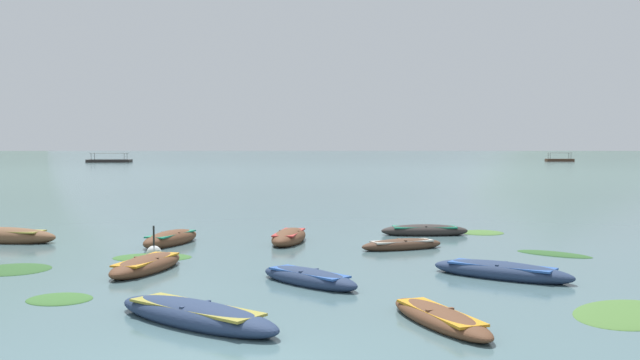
# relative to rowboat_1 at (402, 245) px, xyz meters

# --- Properties ---
(ground_plane) EXTENTS (6000.00, 6000.00, 0.00)m
(ground_plane) POSITION_rel_rowboat_1_xyz_m (-5.12, 1486.43, -0.14)
(ground_plane) COLOR slate
(mountain_2) EXTENTS (1383.35, 1383.35, 491.44)m
(mountain_2) POSITION_rel_rowboat_1_xyz_m (-78.42, 1785.65, 245.58)
(mountain_2) COLOR slate
(mountain_2) RESTS_ON ground
(mountain_3) EXTENTS (1106.45, 1106.45, 296.31)m
(mountain_3) POSITION_rel_rowboat_1_xyz_m (832.99, 2063.46, 148.01)
(mountain_3) COLOR #56665B
(mountain_3) RESTS_ON ground
(rowboat_1) EXTENTS (3.15, 1.79, 0.45)m
(rowboat_1) POSITION_rel_rowboat_1_xyz_m (0.00, 0.00, 0.00)
(rowboat_1) COLOR #4C3323
(rowboat_1) RESTS_ON ground
(rowboat_2) EXTENTS (4.01, 3.65, 0.56)m
(rowboat_2) POSITION_rel_rowboat_1_xyz_m (-5.82, -9.83, 0.03)
(rowboat_2) COLOR navy
(rowboat_2) RESTS_ON ground
(rowboat_3) EXTENTS (2.10, 3.73, 0.54)m
(rowboat_3) POSITION_rel_rowboat_1_xyz_m (-7.96, -3.84, 0.03)
(rowboat_3) COLOR brown
(rowboat_3) RESTS_ON ground
(rowboat_5) EXTENTS (2.16, 3.50, 0.62)m
(rowboat_5) POSITION_rel_rowboat_1_xyz_m (-8.16, 1.66, 0.05)
(rowboat_5) COLOR brown
(rowboat_5) RESTS_ON ground
(rowboat_6) EXTENTS (3.71, 3.26, 0.54)m
(rowboat_6) POSITION_rel_rowboat_1_xyz_m (1.76, -5.36, 0.03)
(rowboat_6) COLOR navy
(rowboat_6) RESTS_ON ground
(rowboat_7) EXTENTS (1.77, 3.56, 0.62)m
(rowboat_7) POSITION_rel_rowboat_1_xyz_m (-3.88, 1.89, 0.05)
(rowboat_7) COLOR brown
(rowboat_7) RESTS_ON ground
(rowboat_8) EXTENTS (2.87, 3.12, 0.50)m
(rowboat_8) POSITION_rel_rowboat_1_xyz_m (-3.44, -5.97, 0.02)
(rowboat_8) COLOR navy
(rowboat_8) RESTS_ON ground
(rowboat_9) EXTENTS (1.89, 3.52, 0.41)m
(rowboat_9) POSITION_rel_rowboat_1_xyz_m (-1.01, -10.15, -0.01)
(rowboat_9) COLOR brown
(rowboat_9) RESTS_ON ground
(rowboat_10) EXTENTS (4.43, 2.17, 0.69)m
(rowboat_10) POSITION_rel_rowboat_1_xyz_m (-14.49, 2.55, 0.07)
(rowboat_10) COLOR brown
(rowboat_10) RESTS_ON ground
(rowboat_11) EXTENTS (3.52, 1.19, 0.53)m
(rowboat_11) POSITION_rel_rowboat_1_xyz_m (1.57, 3.80, 0.02)
(rowboat_11) COLOR #2D2826
(rowboat_11) RESTS_ON ground
(ferry_0) EXTENTS (7.38, 2.92, 2.54)m
(ferry_0) POSITION_rel_rowboat_1_xyz_m (69.58, 156.56, 0.31)
(ferry_0) COLOR #4C3323
(ferry_0) RESTS_ON ground
(ferry_1) EXTENTS (10.64, 4.18, 2.54)m
(ferry_1) POSITION_rel_rowboat_1_xyz_m (-47.61, 151.03, 0.30)
(ferry_1) COLOR #2D2826
(ferry_1) RESTS_ON ground
(mooring_buoy) EXTENTS (0.48, 0.48, 1.13)m
(mooring_buoy) POSITION_rel_rowboat_1_xyz_m (-8.26, -1.13, -0.03)
(mooring_buoy) COLOR silver
(mooring_buoy) RESTS_ON ground
(weed_patch_0) EXTENTS (2.50, 2.47, 0.14)m
(weed_patch_0) POSITION_rel_rowboat_1_xyz_m (4.77, -1.44, -0.14)
(weed_patch_0) COLOR #2D5628
(weed_patch_0) RESTS_ON ground
(weed_patch_1) EXTENTS (2.33, 2.31, 0.14)m
(weed_patch_1) POSITION_rel_rowboat_1_xyz_m (4.08, 4.34, -0.14)
(weed_patch_1) COLOR #477033
(weed_patch_1) RESTS_ON ground
(weed_patch_2) EXTENTS (3.63, 3.68, 0.14)m
(weed_patch_2) POSITION_rel_rowboat_1_xyz_m (3.14, -9.52, -0.14)
(weed_patch_2) COLOR #477033
(weed_patch_2) RESTS_ON ground
(weed_patch_3) EXTENTS (2.57, 1.83, 0.14)m
(weed_patch_3) POSITION_rel_rowboat_1_xyz_m (-8.25, -1.45, -0.14)
(weed_patch_3) COLOR #38662D
(weed_patch_3) RESTS_ON ground
(weed_patch_4) EXTENTS (2.40, 2.37, 0.14)m
(weed_patch_4) POSITION_rel_rowboat_1_xyz_m (-11.83, -3.45, -0.14)
(weed_patch_4) COLOR #2D5628
(weed_patch_4) RESTS_ON ground
(weed_patch_6) EXTENTS (1.93, 1.85, 0.14)m
(weed_patch_6) POSITION_rel_rowboat_1_xyz_m (-9.22, -7.46, -0.14)
(weed_patch_6) COLOR #38662D
(weed_patch_6) RESTS_ON ground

